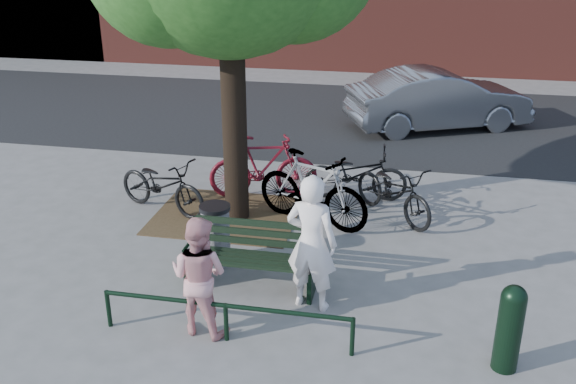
% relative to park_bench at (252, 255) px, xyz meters
% --- Properties ---
extents(ground, '(90.00, 90.00, 0.00)m').
position_rel_park_bench_xyz_m(ground, '(0.00, -0.08, -0.48)').
color(ground, gray).
rests_on(ground, ground).
extents(dirt_pit, '(2.40, 2.00, 0.02)m').
position_rel_park_bench_xyz_m(dirt_pit, '(-1.00, 2.12, -0.47)').
color(dirt_pit, brown).
rests_on(dirt_pit, ground).
extents(road, '(40.00, 7.00, 0.01)m').
position_rel_park_bench_xyz_m(road, '(0.00, 8.42, -0.47)').
color(road, black).
rests_on(road, ground).
extents(park_bench, '(1.74, 0.54, 0.97)m').
position_rel_park_bench_xyz_m(park_bench, '(0.00, 0.00, 0.00)').
color(park_bench, black).
rests_on(park_bench, ground).
extents(guard_railing, '(3.06, 0.06, 0.51)m').
position_rel_park_bench_xyz_m(guard_railing, '(0.00, -1.28, -0.08)').
color(guard_railing, black).
rests_on(guard_railing, ground).
extents(person_left, '(0.74, 0.55, 1.83)m').
position_rel_park_bench_xyz_m(person_left, '(0.86, -0.34, 0.44)').
color(person_left, white).
rests_on(person_left, ground).
extents(person_right, '(0.83, 0.70, 1.51)m').
position_rel_park_bench_xyz_m(person_right, '(-0.36, -1.13, 0.28)').
color(person_right, pink).
rests_on(person_right, ground).
extents(bollard, '(0.28, 0.28, 1.06)m').
position_rel_park_bench_xyz_m(bollard, '(3.20, -1.18, 0.09)').
color(bollard, black).
rests_on(bollard, ground).
extents(litter_bin, '(0.45, 0.45, 0.92)m').
position_rel_park_bench_xyz_m(litter_bin, '(-0.67, 0.52, -0.01)').
color(litter_bin, gray).
rests_on(litter_bin, ground).
extents(bicycle_a, '(1.96, 1.28, 0.97)m').
position_rel_park_bench_xyz_m(bicycle_a, '(-2.12, 2.12, 0.01)').
color(bicycle_a, black).
rests_on(bicycle_a, ground).
extents(bicycle_b, '(2.02, 1.05, 1.17)m').
position_rel_park_bench_xyz_m(bicycle_b, '(-0.56, 3.05, 0.11)').
color(bicycle_b, '#5F0D19').
rests_on(bicycle_b, ground).
extents(bicycle_c, '(1.88, 0.77, 0.96)m').
position_rel_park_bench_xyz_m(bicycle_c, '(1.08, 3.29, 0.00)').
color(bicycle_c, black).
rests_on(bicycle_c, ground).
extents(bicycle_d, '(2.12, 1.33, 1.24)m').
position_rel_park_bench_xyz_m(bicycle_d, '(0.48, 2.12, 0.14)').
color(bicycle_d, gray).
rests_on(bicycle_d, ground).
extents(bicycle_e, '(1.73, 1.77, 0.96)m').
position_rel_park_bench_xyz_m(bicycle_e, '(1.78, 2.62, 0.00)').
color(bicycle_e, black).
rests_on(bicycle_e, ground).
extents(parked_car, '(4.58, 3.15, 1.43)m').
position_rel_park_bench_xyz_m(parked_car, '(2.60, 8.00, 0.24)').
color(parked_car, slate).
rests_on(parked_car, ground).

